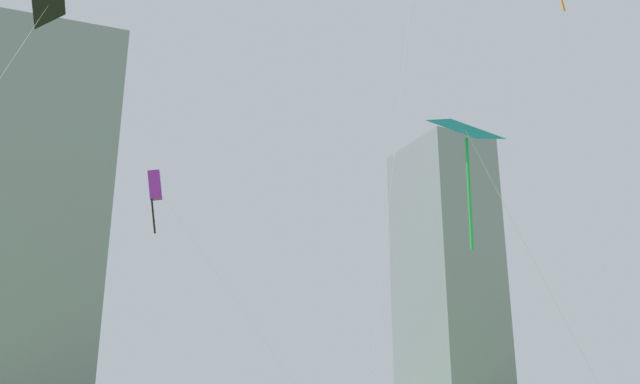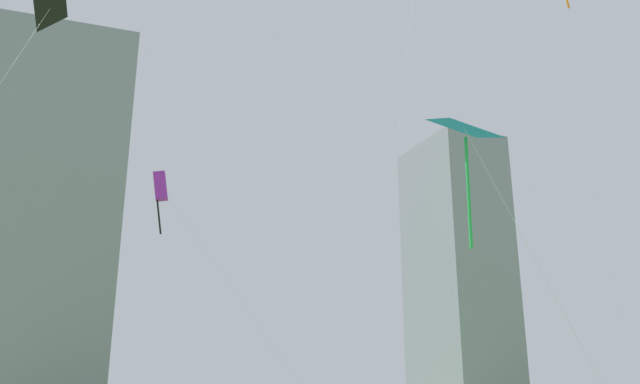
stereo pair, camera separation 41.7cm
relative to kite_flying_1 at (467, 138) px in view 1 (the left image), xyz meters
The scene contains 5 objects.
kite_flying_1 is the anchor object (origin of this frame).
kite_flying_2 15.86m from the kite_flying_1, 163.36° to the left, with size 4.00×7.30×17.20m.
kite_flying_4 21.44m from the kite_flying_1, 121.44° to the left, with size 10.74×3.58×15.24m.
distant_highrise_0 115.81m from the kite_flying_1, 110.72° to the left, with size 25.70×15.65×72.33m, color gray.
distant_highrise_1 133.77m from the kite_flying_1, 71.18° to the left, with size 15.83×21.44×62.04m, color gray.
Camera 1 is at (-2.27, -10.89, 2.17)m, focal length 38.96 mm.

